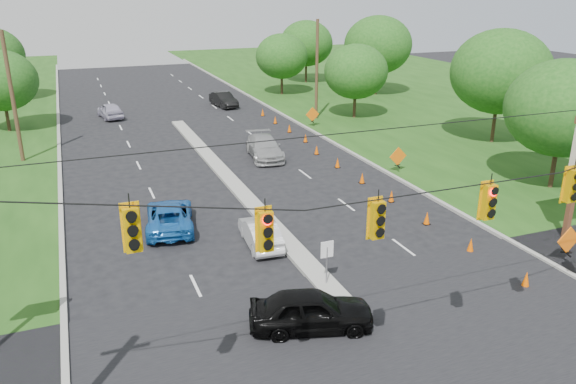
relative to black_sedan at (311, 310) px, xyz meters
name	(u,v)px	position (x,y,z in m)	size (l,w,h in m)	color
ground	(406,375)	(1.79, -3.46, -0.76)	(160.00, 160.00, 0.00)	black
cross_street	(406,375)	(1.79, -3.46, -0.76)	(160.00, 14.00, 0.02)	black
curb_left	(59,158)	(-8.31, 26.54, -0.76)	(0.25, 110.00, 0.16)	gray
curb_right	(314,133)	(11.89, 26.54, -0.76)	(0.25, 110.00, 0.16)	gray
median	(228,178)	(1.79, 17.54, -0.76)	(1.00, 34.00, 0.18)	gray
median_sign	(327,255)	(1.79, 2.54, 0.71)	(0.55, 0.06, 2.05)	gray
signal_span	(438,246)	(1.74, -4.46, 4.21)	(25.60, 0.32, 9.00)	#422D1C
utility_pole_far_left	(13,98)	(-10.71, 26.54, 3.74)	(0.28, 0.28, 9.00)	#422D1C
utility_pole_far_right	(317,70)	(14.29, 31.54, 3.74)	(0.28, 0.28, 9.00)	#422D1C
cone_0	(526,279)	(9.42, -0.46, -0.41)	(0.32, 0.32, 0.70)	#F05700
cone_1	(471,245)	(9.42, 3.04, -0.41)	(0.32, 0.32, 0.70)	#F05700
cone_2	(427,218)	(9.42, 6.54, -0.41)	(0.32, 0.32, 0.70)	#F05700
cone_3	(391,196)	(9.42, 10.04, -0.41)	(0.32, 0.32, 0.70)	#F05700
cone_4	(362,178)	(9.42, 13.54, -0.41)	(0.32, 0.32, 0.70)	#F05700
cone_5	(338,163)	(9.42, 17.04, -0.41)	(0.32, 0.32, 0.70)	#F05700
cone_6	(317,150)	(9.42, 20.54, -0.41)	(0.32, 0.32, 0.70)	#F05700
cone_7	(306,138)	(10.02, 24.04, -0.41)	(0.32, 0.32, 0.70)	#F05700
cone_8	(289,128)	(10.02, 27.54, -0.41)	(0.32, 0.32, 0.70)	#F05700
cone_9	(275,120)	(10.02, 31.04, -0.41)	(0.32, 0.32, 0.70)	#F05700
cone_10	(263,112)	(10.02, 34.54, -0.41)	(0.32, 0.32, 0.70)	#F05700
work_sign_0	(568,241)	(12.59, 0.54, 0.34)	(1.27, 0.58, 1.37)	black
work_sign_1	(398,157)	(12.59, 14.54, 0.34)	(1.27, 0.58, 1.37)	black
work_sign_2	(312,115)	(12.59, 28.54, 0.34)	(1.27, 0.58, 1.37)	black
tree_5	(1,81)	(-12.21, 36.54, 3.58)	(5.88, 5.88, 6.86)	black
tree_7	(563,108)	(19.79, 8.54, 4.20)	(6.72, 6.72, 7.84)	black
tree_8	(501,72)	(23.79, 18.54, 4.82)	(7.56, 7.56, 8.82)	black
tree_9	(356,72)	(17.79, 30.54, 3.58)	(5.88, 5.88, 6.86)	black
tree_10	(378,45)	(25.79, 40.54, 4.82)	(7.56, 7.56, 8.82)	black
tree_11	(306,43)	(21.79, 51.54, 4.20)	(6.72, 6.72, 7.84)	black
tree_12	(282,56)	(15.79, 44.54, 3.58)	(5.88, 5.88, 6.86)	black
black_sedan	(311,310)	(0.00, 0.00, 0.00)	(1.79, 4.44, 1.51)	black
white_sedan	(260,233)	(0.55, 7.32, -0.12)	(1.36, 3.89, 1.28)	silver
blue_pickup	(170,216)	(-3.11, 10.86, -0.07)	(2.28, 4.96, 1.38)	#185DAE
silver_car_far	(264,147)	(5.57, 21.18, 0.01)	(2.16, 5.31, 1.54)	#969696
silver_car_oncoming	(110,110)	(-3.67, 38.87, -0.02)	(1.74, 4.31, 1.47)	#ACA6BD
dark_car_receding	(224,100)	(7.72, 40.26, -0.02)	(1.55, 4.46, 1.47)	black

